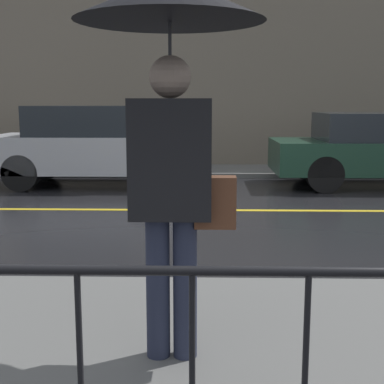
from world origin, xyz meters
TOP-DOWN VIEW (x-y plane):
  - ground_plane at (0.00, 0.00)m, footprint 80.00×80.00m
  - sidewalk_near at (0.00, -4.96)m, footprint 28.00×2.94m
  - sidewalk_far at (0.00, 4.38)m, footprint 28.00×1.77m
  - lane_marking at (0.00, 0.00)m, footprint 25.20×0.12m
  - building_storefront at (0.00, 5.41)m, footprint 28.00×0.30m
  - pedestrian at (-0.98, -4.97)m, footprint 1.06×1.06m
  - car_silver at (-3.03, 2.48)m, footprint 3.92×1.77m

SIDE VIEW (x-z plane):
  - ground_plane at x=0.00m, z-range 0.00..0.00m
  - lane_marking at x=0.00m, z-range 0.00..0.01m
  - sidewalk_near at x=0.00m, z-range 0.00..0.10m
  - sidewalk_far at x=0.00m, z-range 0.00..0.10m
  - car_silver at x=-3.03m, z-range 0.01..1.58m
  - pedestrian at x=-0.98m, z-range 0.72..2.92m
  - building_storefront at x=0.00m, z-range 0.00..5.20m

